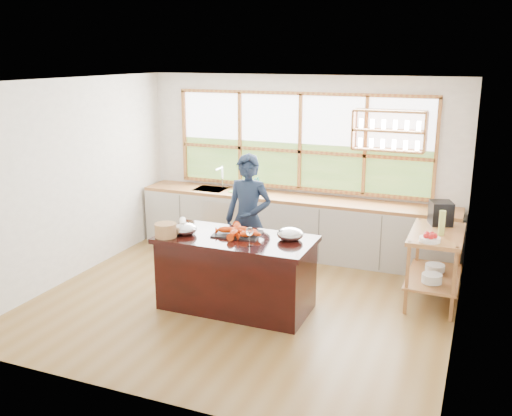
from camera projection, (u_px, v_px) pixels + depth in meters
The scene contains 18 objects.
ground_plane at pixel (243, 301), 7.15m from camera, with size 5.00×5.00×0.00m, color olive.
room_shell at pixel (260, 157), 7.14m from camera, with size 5.02×4.52×2.71m.
back_counter at pixel (292, 225), 8.77m from camera, with size 4.90×0.63×0.90m.
right_shelf_unit at pixel (435, 256), 6.99m from camera, with size 0.62×1.10×0.90m.
island at pixel (236, 273), 6.85m from camera, with size 1.85×0.90×0.90m.
cook at pixel (248, 220), 7.52m from camera, with size 0.64×0.42×1.75m, color #17233A.
potted_plant at pixel (256, 185), 8.90m from camera, with size 0.13×0.09×0.25m, color slate.
cutting_board at pixel (244, 192), 8.94m from camera, with size 0.40×0.30×0.01m, color #71CC48.
espresso_machine at pixel (441, 213), 7.21m from camera, with size 0.26×0.28×0.30m, color black.
wine_bottle at pixel (442, 223), 6.78m from camera, with size 0.08×0.08×0.30m, color #A2B550.
fruit_bowl at pixel (430, 238), 6.57m from camera, with size 0.24×0.24×0.11m.
slate_board at pixel (237, 234), 6.83m from camera, with size 0.55×0.40×0.02m, color black.
lobster_pile at pixel (238, 231), 6.79m from camera, with size 0.52×0.48×0.08m.
mixing_bowl_left at pixel (185, 229), 6.84m from camera, with size 0.29×0.29×0.14m, color #ABADB3.
mixing_bowl_right at pixel (290, 234), 6.63m from camera, with size 0.31×0.31×0.15m, color #ABADB3.
wine_glass at pixel (250, 232), 6.40m from camera, with size 0.08×0.08×0.22m.
wicker_basket at pixel (166, 230), 6.73m from camera, with size 0.26×0.26×0.16m, color #B1844C.
parchment_roll at pixel (183, 223), 7.16m from camera, with size 0.08×0.08×0.30m, color white.
Camera 1 is at (2.63, -6.05, 2.99)m, focal length 40.00 mm.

